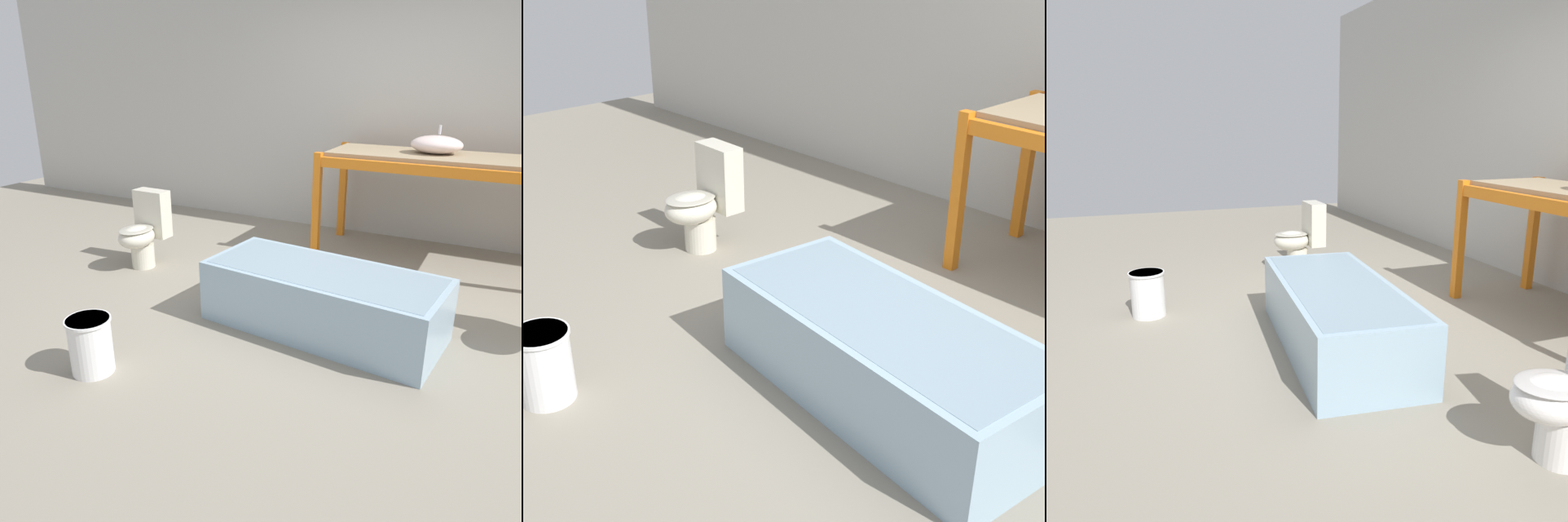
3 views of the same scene
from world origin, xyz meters
The scene contains 4 objects.
ground_plane centered at (0.00, 0.00, 0.00)m, with size 12.00×12.00×0.00m, color gray.
bathtub_main centered at (0.14, -0.33, 0.26)m, with size 1.70×0.87×0.45m.
toilet_near centered at (-1.78, 0.08, 0.34)m, with size 0.33×0.51×0.69m.
bucket_white centered at (-0.91, -1.49, 0.19)m, with size 0.27×0.27×0.35m.
Camera 2 is at (1.90, -2.56, 2.05)m, focal length 50.00 mm.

